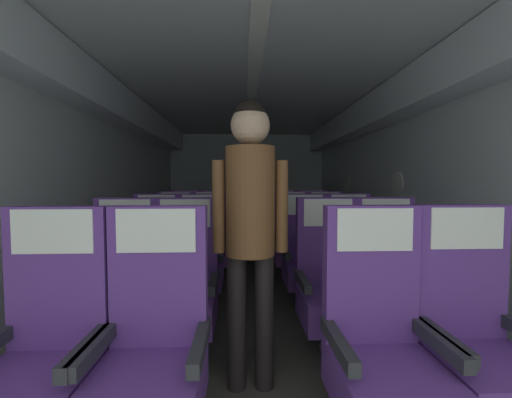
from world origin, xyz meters
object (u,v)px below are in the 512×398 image
(seat_c_left_aisle, at_px, (200,259))
(seat_e_right_window, at_px, (283,231))
(seat_d_right_window, at_px, (291,242))
(seat_a_left_window, at_px, (44,355))
(flight_attendant, at_px, (250,212))
(seat_b_left_aisle, at_px, (184,288))
(seat_c_right_aisle, at_px, (351,257))
(seat_e_left_window, at_px, (185,232))
(seat_d_left_window, at_px, (174,243))
(seat_e_right_aisle, at_px, (312,231))
(seat_c_left_window, at_px, (155,259))
(seat_e_left_aisle, at_px, (215,232))
(seat_d_left_aisle, at_px, (210,242))
(seat_a_left_aisle, at_px, (153,352))
(seat_b_left_window, at_px, (122,289))
(seat_c_right_window, at_px, (306,258))
(seat_b_right_window, at_px, (330,286))
(seat_d_right_aisle, at_px, (327,242))
(seat_a_right_aisle, at_px, (477,343))
(seat_b_right_aisle, at_px, (390,285))
(seat_a_right_window, at_px, (381,348))

(seat_c_left_aisle, xyz_separation_m, seat_e_right_window, (1.03, 1.72, 0.00))
(seat_c_left_aisle, xyz_separation_m, seat_d_right_window, (1.03, 0.85, 0.00))
(seat_a_left_window, distance_m, flight_attendant, 1.15)
(seat_a_left_window, xyz_separation_m, seat_c_left_aisle, (0.44, 1.70, 0.00))
(seat_b_left_aisle, xyz_separation_m, seat_c_right_aisle, (1.48, 0.86, 0.00))
(flight_attendant, bearing_deg, seat_e_left_window, -56.26)
(seat_d_left_window, distance_m, seat_e_right_aisle, 2.08)
(seat_c_left_window, xyz_separation_m, seat_e_left_aisle, (0.43, 1.72, 0.00))
(seat_b_left_aisle, distance_m, seat_d_left_aisle, 1.73)
(seat_b_left_aisle, height_order, seat_e_right_aisle, same)
(seat_c_right_aisle, bearing_deg, seat_a_left_aisle, -130.90)
(seat_b_left_window, bearing_deg, seat_c_right_window, 30.20)
(seat_b_left_window, distance_m, seat_d_right_window, 2.24)
(seat_a_left_window, xyz_separation_m, seat_d_left_aisle, (0.45, 2.57, 0.00))
(seat_a_left_window, height_order, seat_a_left_aisle, same)
(seat_e_right_window, bearing_deg, seat_d_left_aisle, -140.53)
(seat_b_right_window, bearing_deg, seat_d_right_aisle, 75.75)
(seat_a_left_window, relative_size, seat_b_right_window, 1.00)
(seat_a_left_aisle, bearing_deg, seat_c_right_window, 58.94)
(seat_d_right_aisle, relative_size, seat_e_left_window, 1.00)
(seat_e_left_aisle, bearing_deg, seat_e_left_window, 179.68)
(seat_a_right_aisle, distance_m, seat_e_left_window, 3.92)
(seat_a_left_window, xyz_separation_m, flight_attendant, (0.90, 0.43, 0.57))
(seat_c_right_aisle, relative_size, seat_d_left_aisle, 1.00)
(seat_b_right_aisle, bearing_deg, seat_c_right_aisle, 89.05)
(seat_b_right_aisle, bearing_deg, seat_b_right_window, 179.97)
(seat_c_right_window, bearing_deg, flight_attendant, -114.73)
(seat_d_left_window, bearing_deg, seat_a_right_window, -60.57)
(seat_a_left_aisle, bearing_deg, seat_e_left_aisle, 90.26)
(seat_a_right_window, relative_size, seat_e_right_aisle, 1.00)
(seat_c_left_window, distance_m, seat_c_right_aisle, 1.92)
(seat_c_right_aisle, distance_m, seat_d_left_aisle, 1.71)
(seat_b_right_aisle, relative_size, seat_c_left_window, 1.00)
(seat_a_right_window, relative_size, seat_d_left_window, 1.00)
(seat_a_left_window, relative_size, seat_b_left_window, 1.00)
(seat_a_right_window, height_order, seat_d_right_window, same)
(seat_a_left_window, bearing_deg, seat_b_right_window, 29.77)
(seat_e_left_window, bearing_deg, seat_d_right_aisle, -24.60)
(seat_d_left_aisle, distance_m, flight_attendant, 2.26)
(seat_c_right_window, xyz_separation_m, seat_e_right_window, (-0.01, 1.71, 0.00))
(seat_c_left_aisle, bearing_deg, seat_e_left_window, 104.37)
(seat_b_right_aisle, relative_size, seat_b_right_window, 1.00)
(seat_c_left_window, bearing_deg, seat_c_right_aisle, -0.15)
(seat_d_right_window, distance_m, seat_e_left_window, 1.71)
(seat_d_left_aisle, height_order, seat_e_left_window, same)
(seat_b_left_aisle, distance_m, seat_c_left_aisle, 0.85)
(seat_a_left_aisle, xyz_separation_m, seat_e_right_window, (1.01, 3.41, 0.00))
(seat_a_left_aisle, xyz_separation_m, seat_d_left_window, (-0.44, 2.56, 0.00))
(seat_b_right_aisle, bearing_deg, seat_c_left_window, 155.66)
(seat_a_left_window, xyz_separation_m, seat_d_right_aisle, (1.91, 2.55, 0.00))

